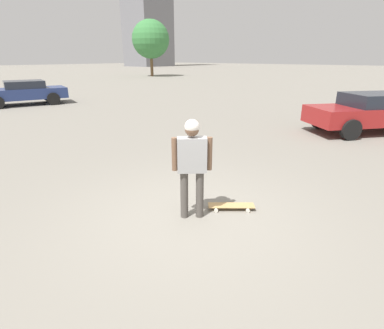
{
  "coord_description": "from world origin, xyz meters",
  "views": [
    {
      "loc": [
        3.47,
        2.94,
        2.59
      ],
      "look_at": [
        0.0,
        0.0,
        0.95
      ],
      "focal_mm": 28.0,
      "sensor_mm": 36.0,
      "label": 1
    }
  ],
  "objects_px": {
    "skateboard": "(231,206)",
    "car_parked_far": "(24,92)",
    "person": "(192,159)",
    "car_parked_near": "(370,112)"
  },
  "relations": [
    {
      "from": "skateboard",
      "to": "car_parked_far",
      "type": "bearing_deg",
      "value": -50.12
    },
    {
      "from": "car_parked_far",
      "to": "skateboard",
      "type": "bearing_deg",
      "value": 96.4
    },
    {
      "from": "person",
      "to": "car_parked_far",
      "type": "distance_m",
      "value": 15.9
    },
    {
      "from": "car_parked_near",
      "to": "car_parked_far",
      "type": "distance_m",
      "value": 17.2
    },
    {
      "from": "skateboard",
      "to": "car_parked_near",
      "type": "xyz_separation_m",
      "value": [
        -8.14,
        0.52,
        0.67
      ]
    },
    {
      "from": "person",
      "to": "car_parked_near",
      "type": "height_order",
      "value": "person"
    },
    {
      "from": "skateboard",
      "to": "car_parked_near",
      "type": "height_order",
      "value": "car_parked_near"
    },
    {
      "from": "car_parked_far",
      "to": "car_parked_near",
      "type": "bearing_deg",
      "value": 124.48
    },
    {
      "from": "person",
      "to": "car_parked_near",
      "type": "xyz_separation_m",
      "value": [
        -8.79,
        0.89,
        -0.3
      ]
    },
    {
      "from": "person",
      "to": "skateboard",
      "type": "height_order",
      "value": "person"
    }
  ]
}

